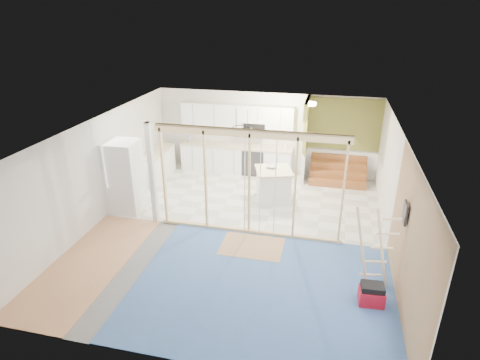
% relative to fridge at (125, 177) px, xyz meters
% --- Properties ---
extents(room, '(7.01, 8.01, 2.61)m').
position_rel_fridge_xyz_m(room, '(3.11, -0.45, 0.34)').
color(room, slate).
rests_on(room, ground).
extents(floor_overlays, '(7.00, 8.00, 0.03)m').
position_rel_fridge_xyz_m(floor_overlays, '(3.18, -0.39, -0.95)').
color(floor_overlays, white).
rests_on(floor_overlays, room).
extents(stud_frame, '(4.66, 0.14, 2.60)m').
position_rel_fridge_xyz_m(stud_frame, '(2.87, -0.45, 0.63)').
color(stud_frame, '#D6C383').
rests_on(stud_frame, room).
extents(base_cabinets, '(4.45, 2.24, 0.93)m').
position_rel_fridge_xyz_m(base_cabinets, '(1.50, 2.91, -0.49)').
color(base_cabinets, white).
rests_on(base_cabinets, room).
extents(upper_cabinets, '(3.60, 0.41, 0.85)m').
position_rel_fridge_xyz_m(upper_cabinets, '(2.27, 3.37, 0.86)').
color(upper_cabinets, white).
rests_on(upper_cabinets, room).
extents(green_partition, '(2.25, 1.51, 2.60)m').
position_rel_fridge_xyz_m(green_partition, '(5.15, 3.21, -0.01)').
color(green_partition, olive).
rests_on(green_partition, room).
extents(pot_rack, '(0.52, 0.52, 0.72)m').
position_rel_fridge_xyz_m(pot_rack, '(2.80, 1.44, 1.04)').
color(pot_rack, black).
rests_on(pot_rack, room).
extents(sheathing_panel, '(0.02, 4.00, 2.60)m').
position_rel_fridge_xyz_m(sheathing_panel, '(6.59, -2.45, 0.34)').
color(sheathing_panel, '#A17457').
rests_on(sheathing_panel, room).
extents(electrical_panel, '(0.04, 0.30, 0.40)m').
position_rel_fridge_xyz_m(electrical_panel, '(6.54, -1.85, 0.69)').
color(electrical_panel, '#333237').
rests_on(electrical_panel, room).
extents(ceiling_light, '(0.32, 0.32, 0.08)m').
position_rel_fridge_xyz_m(ceiling_light, '(4.51, 2.55, 1.58)').
color(ceiling_light, '#FFEABF').
rests_on(ceiling_light, room).
extents(fridge, '(0.86, 0.83, 1.92)m').
position_rel_fridge_xyz_m(fridge, '(0.00, 0.00, 0.00)').
color(fridge, white).
rests_on(fridge, room).
extents(island, '(1.19, 1.19, 0.93)m').
position_rel_fridge_xyz_m(island, '(3.71, 1.42, -0.49)').
color(island, white).
rests_on(island, room).
extents(bowl, '(0.34, 0.34, 0.07)m').
position_rel_fridge_xyz_m(bowl, '(3.62, 1.56, 0.01)').
color(bowl, silver).
rests_on(bowl, island).
extents(soap_bottle_a, '(0.15, 0.15, 0.33)m').
position_rel_fridge_xyz_m(soap_bottle_a, '(0.61, 3.29, 0.14)').
color(soap_bottle_a, '#9EA1B0').
rests_on(soap_bottle_a, base_cabinets).
extents(soap_bottle_b, '(0.08, 0.09, 0.18)m').
position_rel_fridge_xyz_m(soap_bottle_b, '(3.81, 3.19, 0.06)').
color(soap_bottle_b, white).
rests_on(soap_bottle_b, base_cabinets).
extents(toolbox, '(0.47, 0.36, 0.43)m').
position_rel_fridge_xyz_m(toolbox, '(6.11, -2.42, -0.75)').
color(toolbox, '#B21021').
rests_on(toolbox, room).
extents(ladder, '(0.89, 0.09, 1.65)m').
position_rel_fridge_xyz_m(ladder, '(6.12, -1.84, -0.11)').
color(ladder, '#D0B07F').
rests_on(ladder, room).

